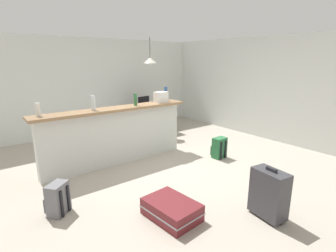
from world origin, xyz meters
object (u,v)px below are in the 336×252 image
at_px(dining_chair_near_partition, 158,117).
at_px(pendant_lamp, 150,60).
at_px(dining_table, 151,109).
at_px(suitcase_flat_maroon, 171,209).
at_px(bottle_white, 38,110).
at_px(grocery_bag, 161,97).
at_px(bottle_clear, 93,103).
at_px(backpack_green, 219,148).
at_px(bottle_green, 135,100).
at_px(bottle_blue, 166,94).
at_px(dining_chair_far_side, 142,110).
at_px(suitcase_upright_charcoal, 269,193).
at_px(backpack_grey, 58,199).

distance_m(dining_chair_near_partition, pendant_lamp, 1.49).
height_order(dining_table, dining_chair_near_partition, dining_chair_near_partition).
bearing_deg(suitcase_flat_maroon, bottle_white, 115.41).
xyz_separation_m(bottle_white, grocery_bag, (2.32, -0.06, 0.00)).
relative_size(bottle_clear, suitcase_flat_maroon, 0.30).
distance_m(grocery_bag, dining_table, 1.72).
xyz_separation_m(pendant_lamp, backpack_green, (0.04, -2.41, -1.72)).
bearing_deg(bottle_green, pendant_lamp, 47.57).
distance_m(bottle_clear, pendant_lamp, 2.65).
relative_size(bottle_green, dining_table, 0.21).
bearing_deg(pendant_lamp, bottle_blue, -110.37).
distance_m(dining_chair_far_side, suitcase_upright_charcoal, 4.93).
xyz_separation_m(pendant_lamp, backpack_grey, (-3.12, -2.48, -1.72)).
height_order(bottle_white, suitcase_upright_charcoal, bottle_white).
height_order(bottle_white, dining_table, bottle_white).
bearing_deg(bottle_clear, backpack_green, -25.00).
relative_size(bottle_white, backpack_green, 0.50).
xyz_separation_m(grocery_bag, suitcase_upright_charcoal, (-0.36, -2.76, -0.86)).
bearing_deg(suitcase_upright_charcoal, backpack_green, 58.43).
distance_m(bottle_clear, backpack_grey, 1.78).
bearing_deg(backpack_grey, dining_table, 38.78).
xyz_separation_m(grocery_bag, backpack_green, (0.73, -0.99, -0.99)).
xyz_separation_m(suitcase_flat_maroon, backpack_green, (2.05, 1.04, 0.09)).
bearing_deg(dining_table, bottle_white, -155.27).
bearing_deg(backpack_grey, grocery_bag, 23.74).
xyz_separation_m(bottle_clear, bottle_blue, (1.65, 0.08, 0.02)).
height_order(bottle_green, suitcase_flat_maroon, bottle_green).
xyz_separation_m(bottle_clear, backpack_green, (2.17, -1.01, -1.01)).
xyz_separation_m(dining_chair_near_partition, dining_chair_far_side, (0.18, 1.09, 0.00)).
xyz_separation_m(bottle_clear, dining_chair_near_partition, (2.04, 0.92, -0.69)).
bearing_deg(suitcase_flat_maroon, dining_chair_near_partition, 57.13).
distance_m(grocery_bag, backpack_green, 1.58).
height_order(dining_chair_near_partition, suitcase_upright_charcoal, dining_chair_near_partition).
relative_size(grocery_bag, dining_chair_near_partition, 0.28).
bearing_deg(grocery_bag, backpack_green, -53.56).
relative_size(bottle_white, bottle_green, 0.90).
bearing_deg(dining_chair_far_side, pendant_lamp, -98.10).
height_order(bottle_blue, grocery_bag, bottle_blue).
xyz_separation_m(bottle_blue, backpack_green, (0.53, -1.09, -1.03)).
xyz_separation_m(bottle_white, backpack_grey, (-0.11, -1.13, -0.99)).
relative_size(grocery_bag, backpack_green, 0.62).
xyz_separation_m(grocery_bag, dining_chair_near_partition, (0.60, 0.95, -0.68)).
distance_m(bottle_green, backpack_green, 1.94).
bearing_deg(bottle_blue, dining_chair_far_side, 73.42).
distance_m(bottle_blue, suitcase_flat_maroon, 2.85).
bearing_deg(dining_chair_far_side, bottle_white, -147.52).
distance_m(dining_chair_near_partition, suitcase_flat_maroon, 3.56).
bearing_deg(bottle_clear, bottle_blue, 2.80).
relative_size(bottle_white, suitcase_flat_maroon, 0.25).
xyz_separation_m(bottle_blue, suitcase_flat_maroon, (-1.53, -2.13, -1.12)).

